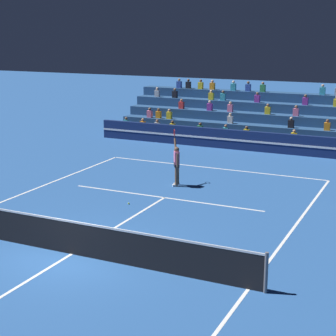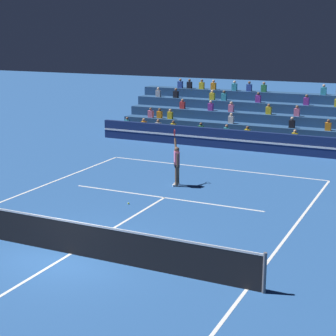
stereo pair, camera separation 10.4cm
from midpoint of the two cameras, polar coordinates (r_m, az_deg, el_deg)
ground_plane at (r=17.26m, az=-9.92°, el=-8.60°), size 120.00×120.00×0.00m
court_lines at (r=17.26m, az=-9.92°, el=-8.59°), size 11.10×23.90×0.01m
tennis_net at (r=17.07m, az=-10.00°, el=-6.91°), size 12.00×0.10×1.10m
sponsor_banner_wall at (r=31.53m, az=7.55°, el=2.80°), size 18.00×0.26×1.10m
bleacher_stand at (r=35.04m, az=9.48°, el=4.61°), size 17.33×4.75×3.38m
tennis_player at (r=23.97m, az=0.76°, el=0.47°), size 0.68×1.00×2.42m
tennis_ball at (r=21.70m, az=-4.15°, el=-3.61°), size 0.07×0.07×0.07m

